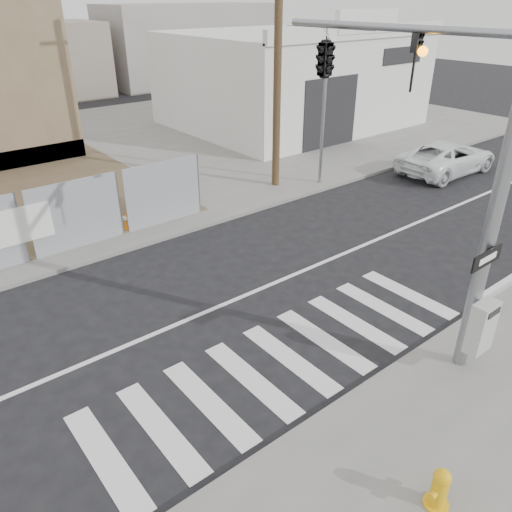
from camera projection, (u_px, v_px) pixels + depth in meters
ground at (220, 306)px, 11.99m from camera, size 100.00×100.00×0.00m
sidewalk_far at (34, 166)px, 21.62m from camera, size 50.00×20.00×0.12m
signal_pole at (376, 102)px, 9.73m from camera, size 0.96×5.87×7.00m
far_signal_pole at (325, 93)px, 17.97m from camera, size 0.16×0.20×5.60m
concrete_wall_right at (3, 87)px, 19.86m from camera, size 5.50×1.30×8.00m
auto_shop at (291, 78)px, 27.51m from camera, size 12.00×10.20×5.95m
utility_pole_right at (278, 42)px, 16.96m from camera, size 1.60×0.28×10.00m
fire_hydrant at (440, 488)px, 7.04m from camera, size 0.43×0.38×0.70m
suv at (447, 157)px, 20.66m from camera, size 4.79×2.29×1.32m
traffic_cone_d at (127, 221)px, 15.46m from camera, size 0.38×0.38×0.62m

